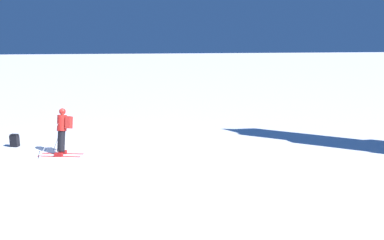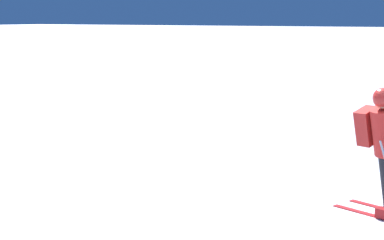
% 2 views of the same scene
% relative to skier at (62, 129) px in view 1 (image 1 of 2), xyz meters
% --- Properties ---
extents(ground_plane, '(300.00, 300.00, 0.00)m').
position_rel_skier_xyz_m(ground_plane, '(-0.09, -0.11, -0.92)').
color(ground_plane, white).
extents(skier, '(1.26, 1.65, 1.69)m').
position_rel_skier_xyz_m(skier, '(0.00, 0.00, 0.00)').
color(skier, red).
rests_on(skier, ground).
extents(spare_backpack, '(0.32, 0.36, 0.50)m').
position_rel_skier_xyz_m(spare_backpack, '(-1.45, -1.93, -0.68)').
color(spare_backpack, black).
rests_on(spare_backpack, ground).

